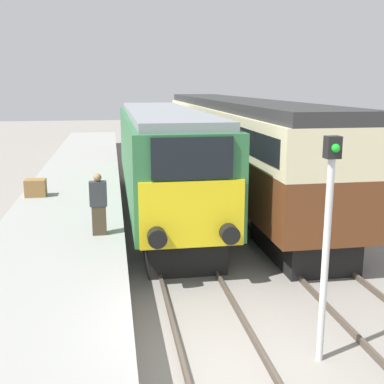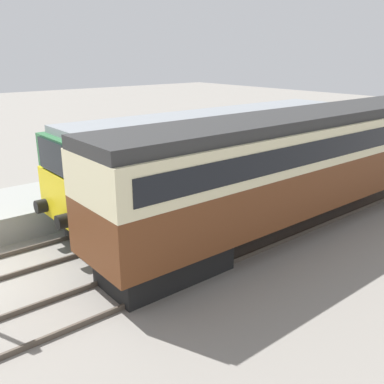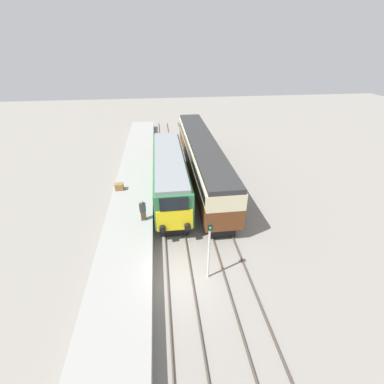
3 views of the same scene
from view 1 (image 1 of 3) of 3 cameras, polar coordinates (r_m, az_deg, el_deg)
The scene contains 9 objects.
ground_plane at distance 8.79m, azimuth 4.04°, elevation -20.22°, with size 120.00×120.00×0.00m, color gray.
platform_left at distance 15.84m, azimuth -14.60°, elevation -3.53°, with size 3.50×50.00×0.93m.
rails_near_track at distance 13.16m, azimuth -1.05°, elevation -8.26°, with size 1.51×60.00×0.14m.
rails_far_track at distance 14.03m, azimuth 12.93°, elevation -7.24°, with size 1.50×60.00×0.14m.
locomotive at distance 17.62m, azimuth -3.54°, elevation 4.14°, with size 2.70×13.76×3.90m.
passenger_carriage at distance 21.10m, azimuth 4.86°, elevation 6.52°, with size 2.75×20.39×4.17m.
person_on_platform at distance 12.64m, azimuth -11.01°, elevation -1.47°, with size 0.44×0.26×1.62m.
signal_post at distance 8.34m, azimuth 15.73°, elevation -4.66°, with size 0.24×0.28×3.96m.
luggage_crate at distance 17.66m, azimuth -18.04°, elevation 0.48°, with size 0.70×0.56×0.60m.
Camera 1 is at (-1.78, -7.17, 4.76)m, focal length 45.00 mm.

